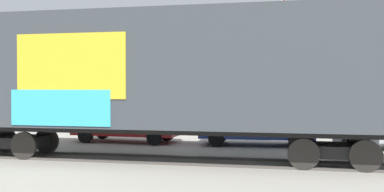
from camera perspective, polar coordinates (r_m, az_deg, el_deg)
The scene contains 7 objects.
ground_plane at distance 14.81m, azimuth -2.38°, elevation -8.21°, with size 260.00×260.00×0.00m, color gray.
track at distance 14.74m, azimuth -1.32°, elevation -8.10°, with size 60.01×2.67×0.08m.
freight_car at distance 14.73m, azimuth -3.99°, elevation 2.94°, with size 16.16×3.22×4.99m.
flagpole at distance 24.25m, azimuth 11.67°, elevation 7.88°, with size 0.85×1.35×8.11m.
hillside at distance 84.15m, azimuth 9.99°, elevation 3.20°, with size 154.65×31.01×15.77m.
parked_car_red at distance 20.12m, azimuth -8.33°, elevation -3.29°, with size 4.70×2.04×1.75m.
parked_car_blue at distance 18.98m, azimuth 7.91°, elevation -3.50°, with size 4.72×2.18×1.76m.
Camera 1 is at (3.76, -14.12, 2.39)m, focal length 42.36 mm.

